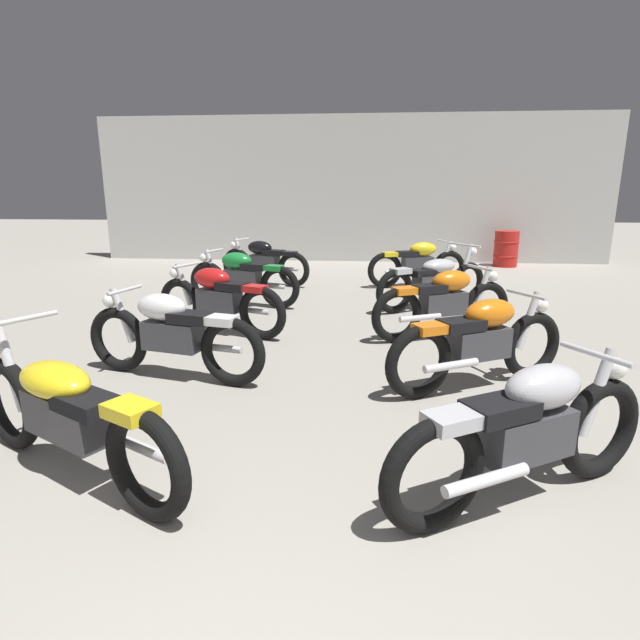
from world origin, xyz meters
The scene contains 12 objects.
back_wall centered at (0.00, 13.05, 1.80)m, with size 12.91×0.24×3.60m, color #B2B2AD.
motorcycle_left_row_1 centered at (-1.41, 2.51, 0.45)m, with size 1.96×1.16×0.97m.
motorcycle_left_row_2 centered at (-1.42, 4.32, 0.46)m, with size 1.94×0.64×0.88m.
motorcycle_left_row_3 centered at (-1.43, 5.96, 0.46)m, with size 1.88×0.82×0.88m.
motorcycle_left_row_4 centered at (-1.52, 7.60, 0.46)m, with size 1.92×0.70×0.88m.
motorcycle_left_row_5 centered at (-1.54, 9.47, 0.46)m, with size 1.88×0.82×0.88m.
motorcycle_right_row_1 centered at (1.40, 2.51, 0.46)m, with size 1.76×1.08×0.88m.
motorcycle_right_row_2 centered at (1.51, 4.33, 0.46)m, with size 1.79×1.02×0.88m.
motorcycle_right_row_3 centered at (1.43, 6.03, 0.46)m, with size 1.83×0.94×0.88m.
motorcycle_right_row_4 centered at (1.50, 7.69, 0.45)m, with size 1.84×1.34×0.97m.
motorcycle_right_row_5 centered at (1.43, 9.49, 0.46)m, with size 1.91×0.75×0.88m.
oil_drum centered at (3.79, 12.36, 0.43)m, with size 0.59×0.59×0.85m.
Camera 1 is at (0.45, -0.30, 1.82)m, focal length 28.64 mm.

